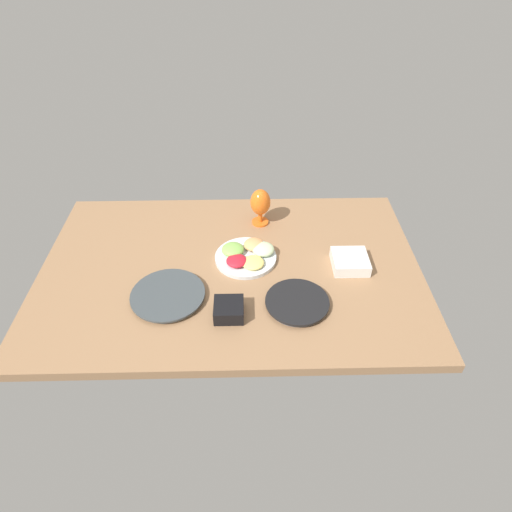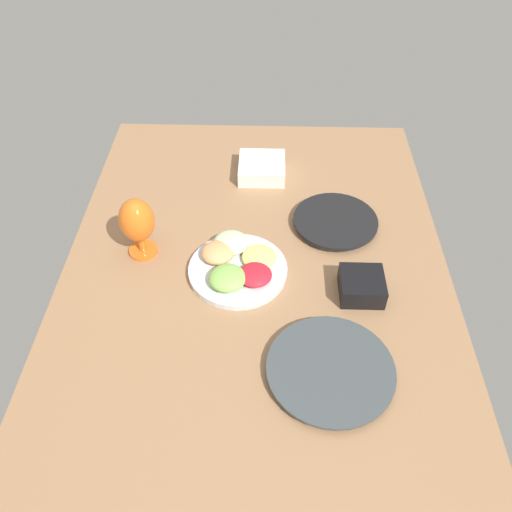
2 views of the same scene
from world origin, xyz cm
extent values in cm
cube|color=#99704C|center=(0.00, 0.00, -2.00)|extent=(160.00, 104.00, 4.00)
cylinder|color=silver|center=(-24.03, -17.71, 0.69)|extent=(26.71, 26.71, 1.39)
cylinder|color=#3E4549|center=(-24.03, -17.71, 1.80)|extent=(29.03, 29.03, 0.83)
cylinder|color=#4C4C51|center=(25.97, -22.76, 0.75)|extent=(22.63, 22.63, 1.49)
cylinder|color=black|center=(25.97, -22.76, 1.94)|extent=(24.60, 24.60, 0.90)
cylinder|color=silver|center=(6.39, 4.70, 0.90)|extent=(26.42, 26.42, 1.80)
ellipsoid|color=beige|center=(13.99, 6.95, 3.64)|extent=(9.57, 9.57, 3.69)
ellipsoid|color=#F2A566|center=(10.13, 10.14, 3.70)|extent=(8.94, 8.94, 3.79)
ellipsoid|color=#8CC659|center=(0.94, 7.02, 3.69)|extent=(9.60, 9.60, 3.78)
ellipsoid|color=red|center=(2.66, -0.08, 3.26)|extent=(8.80, 8.80, 2.92)
ellipsoid|color=#F9E072|center=(9.43, -0.93, 2.93)|extent=(9.40, 9.40, 2.26)
cylinder|color=orange|center=(13.47, 31.39, 0.50)|extent=(7.89, 7.89, 1.00)
cylinder|color=orange|center=(13.47, 31.39, 3.18)|extent=(2.00, 2.00, 4.35)
ellipsoid|color=orange|center=(13.47, 31.39, 11.72)|extent=(9.42, 9.42, 12.72)
cube|color=black|center=(0.10, -27.23, 2.83)|extent=(11.06, 11.06, 5.67)
cube|color=tan|center=(0.10, -27.23, 4.65)|extent=(9.07, 9.07, 1.81)
cube|color=white|center=(50.25, -0.80, 2.54)|extent=(14.82, 14.82, 5.07)
cube|color=#F9E072|center=(50.25, -0.80, 4.16)|extent=(12.15, 12.15, 1.62)
camera|label=1|loc=(7.57, -138.24, 122.90)|focal=30.65mm
camera|label=2|loc=(-87.65, -2.83, 101.76)|focal=36.32mm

